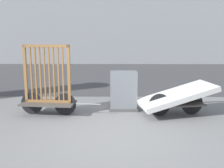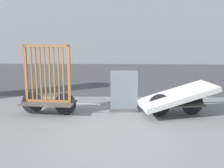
% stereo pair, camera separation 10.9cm
% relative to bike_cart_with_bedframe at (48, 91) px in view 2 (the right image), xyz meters
% --- Properties ---
extents(ground_plane, '(60.00, 60.00, 0.00)m').
position_rel_bike_cart_with_bedframe_xyz_m(ground_plane, '(1.68, -1.51, -0.65)').
color(ground_plane, slate).
extents(road_strip, '(56.00, 10.63, 0.01)m').
position_rel_bike_cart_with_bedframe_xyz_m(road_strip, '(1.68, 7.41, -0.64)').
color(road_strip, '#424244').
rests_on(road_strip, ground_plane).
extents(bike_cart_with_bedframe, '(2.14, 0.80, 1.85)m').
position_rel_bike_cart_with_bedframe_xyz_m(bike_cart_with_bedframe, '(0.00, 0.00, 0.00)').
color(bike_cart_with_bedframe, '#4C4742').
rests_on(bike_cart_with_bedframe, ground_plane).
extents(bike_cart_with_mattress, '(2.41, 1.36, 0.85)m').
position_rel_bike_cart_with_bedframe_xyz_m(bike_cart_with_mattress, '(3.38, 0.00, -0.16)').
color(bike_cart_with_mattress, '#4C4742').
rests_on(bike_cart_with_mattress, ground_plane).
extents(utility_cabinet, '(0.80, 0.53, 1.10)m').
position_rel_bike_cart_with_bedframe_xyz_m(utility_cabinet, '(2.01, 0.50, -0.14)').
color(utility_cabinet, '#4C4C4C').
rests_on(utility_cabinet, ground_plane).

